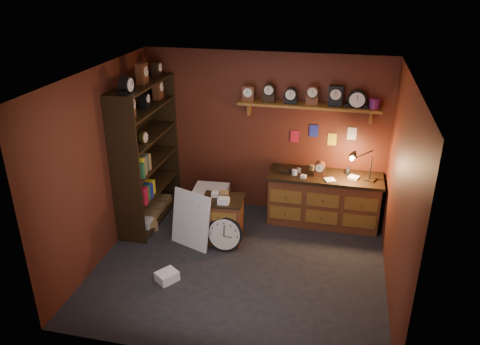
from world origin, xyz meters
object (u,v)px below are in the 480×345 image
(shelving_unit, at_px, (144,148))
(low_cabinet, at_px, (223,218))
(workbench, at_px, (324,196))
(big_round_clock, at_px, (225,234))

(shelving_unit, bearing_deg, low_cabinet, -15.80)
(workbench, distance_m, low_cabinet, 1.72)
(shelving_unit, relative_size, low_cabinet, 3.26)
(shelving_unit, xyz_separation_m, workbench, (2.84, 0.49, -0.78))
(workbench, bearing_deg, big_round_clock, -140.00)
(shelving_unit, height_order, low_cabinet, shelving_unit)
(low_cabinet, bearing_deg, workbench, 26.32)
(workbench, bearing_deg, low_cabinet, -148.95)
(big_round_clock, bearing_deg, shelving_unit, 155.95)
(workbench, height_order, low_cabinet, workbench)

